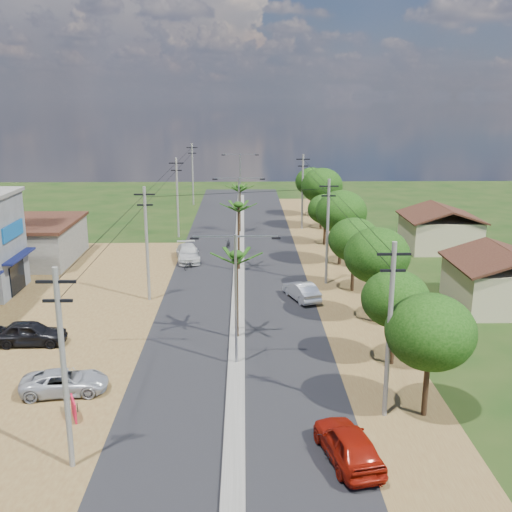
{
  "coord_description": "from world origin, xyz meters",
  "views": [
    {
      "loc": [
        0.5,
        -32.87,
        15.51
      ],
      "look_at": [
        1.45,
        14.07,
        3.0
      ],
      "focal_mm": 42.0,
      "sensor_mm": 36.0,
      "label": 1
    }
  ],
  "objects": [
    {
      "name": "low_shed",
      "position": [
        -21.0,
        24.0,
        1.97
      ],
      "size": [
        10.4,
        10.4,
        3.95
      ],
      "color": "#605E56",
      "rests_on": "ground"
    },
    {
      "name": "ground",
      "position": [
        0.0,
        0.0,
        0.0
      ],
      "size": [
        160.0,
        160.0,
        0.0
      ],
      "primitive_type": "plane",
      "color": "black",
      "rests_on": "ground"
    },
    {
      "name": "tree_east_a",
      "position": [
        9.5,
        -6.0,
        4.49
      ],
      "size": [
        4.4,
        4.4,
        6.37
      ],
      "color": "black",
      "rests_on": "ground"
    },
    {
      "name": "utility_pole_w_c",
      "position": [
        -7.0,
        34.0,
        4.76
      ],
      "size": [
        1.6,
        0.24,
        9.0
      ],
      "color": "#605E56",
      "rests_on": "ground"
    },
    {
      "name": "car_silver_mid",
      "position": [
        5.0,
        11.83,
        0.71
      ],
      "size": [
        2.85,
        4.57,
        1.42
      ],
      "primitive_type": "imported",
      "rotation": [
        0.0,
        0.0,
        3.48
      ],
      "color": "#A5A9AD",
      "rests_on": "ground"
    },
    {
      "name": "utility_pole_w_d",
      "position": [
        -7.0,
        55.0,
        4.76
      ],
      "size": [
        1.6,
        0.24,
        9.0
      ],
      "color": "#605E56",
      "rests_on": "ground"
    },
    {
      "name": "tree_east_e",
      "position": [
        9.6,
        22.0,
        5.09
      ],
      "size": [
        4.8,
        4.8,
        7.14
      ],
      "color": "black",
      "rests_on": "ground"
    },
    {
      "name": "dirt_lot_west",
      "position": [
        -15.0,
        8.0,
        0.02
      ],
      "size": [
        18.0,
        46.0,
        0.04
      ],
      "primitive_type": "cube",
      "color": "brown",
      "rests_on": "ground"
    },
    {
      "name": "utility_pole_w_b",
      "position": [
        -7.0,
        12.0,
        4.76
      ],
      "size": [
        1.6,
        0.24,
        9.0
      ],
      "color": "#605E56",
      "rests_on": "ground"
    },
    {
      "name": "roadside_sign",
      "position": [
        -8.0,
        -6.0,
        0.54
      ],
      "size": [
        0.6,
        1.23,
        1.08
      ],
      "rotation": [
        0.0,
        0.0,
        0.41
      ],
      "color": "#B5102C",
      "rests_on": "ground"
    },
    {
      "name": "streetlight_near",
      "position": [
        0.0,
        0.0,
        4.79
      ],
      "size": [
        5.1,
        0.18,
        8.0
      ],
      "color": "gray",
      "rests_on": "ground"
    },
    {
      "name": "utility_pole_w_a",
      "position": [
        -7.0,
        -10.0,
        4.76
      ],
      "size": [
        1.6,
        0.24,
        9.0
      ],
      "color": "#605E56",
      "rests_on": "ground"
    },
    {
      "name": "car_red_near",
      "position": [
        5.0,
        -9.83,
        0.82
      ],
      "size": [
        2.91,
        5.1,
        1.64
      ],
      "primitive_type": "imported",
      "rotation": [
        0.0,
        0.0,
        3.36
      ],
      "color": "maroon",
      "rests_on": "ground"
    },
    {
      "name": "streetlight_mid",
      "position": [
        0.0,
        25.0,
        4.79
      ],
      "size": [
        5.1,
        0.18,
        8.0
      ],
      "color": "gray",
      "rests_on": "ground"
    },
    {
      "name": "utility_pole_e_b",
      "position": [
        7.5,
        16.0,
        4.76
      ],
      "size": [
        1.6,
        0.24,
        9.0
      ],
      "color": "#605E56",
      "rests_on": "ground"
    },
    {
      "name": "palm_median_mid",
      "position": [
        0.0,
        20.0,
        5.9
      ],
      "size": [
        2.0,
        2.0,
        6.55
      ],
      "color": "black",
      "rests_on": "ground"
    },
    {
      "name": "moto_rider_east",
      "position": [
        4.1,
        -9.49,
        0.43
      ],
      "size": [
        0.83,
        1.7,
        0.85
      ],
      "primitive_type": "imported",
      "rotation": [
        0.0,
        0.0,
        3.31
      ],
      "color": "black",
      "rests_on": "ground"
    },
    {
      "name": "tree_east_f",
      "position": [
        9.2,
        30.0,
        3.89
      ],
      "size": [
        3.8,
        3.8,
        5.52
      ],
      "color": "black",
      "rests_on": "ground"
    },
    {
      "name": "utility_pole_e_a",
      "position": [
        7.5,
        -6.0,
        4.76
      ],
      "size": [
        1.6,
        0.24,
        9.0
      ],
      "color": "#605E56",
      "rests_on": "ground"
    },
    {
      "name": "car_parked_dark",
      "position": [
        -13.31,
        3.31,
        0.78
      ],
      "size": [
        4.64,
        1.94,
        1.57
      ],
      "primitive_type": "imported",
      "rotation": [
        0.0,
        0.0,
        1.59
      ],
      "color": "black",
      "rests_on": "ground"
    },
    {
      "name": "house_east_far",
      "position": [
        21.0,
        28.0,
        2.39
      ],
      "size": [
        7.6,
        7.5,
        4.6
      ],
      "color": "tan",
      "rests_on": "ground"
    },
    {
      "name": "tree_east_g",
      "position": [
        9.8,
        38.0,
        5.24
      ],
      "size": [
        5.0,
        5.0,
        7.38
      ],
      "color": "black",
      "rests_on": "ground"
    },
    {
      "name": "palm_median_near",
      "position": [
        0.0,
        4.0,
        5.54
      ],
      "size": [
        2.0,
        2.0,
        6.15
      ],
      "color": "black",
      "rests_on": "ground"
    },
    {
      "name": "car_parked_silver",
      "position": [
        -9.2,
        -3.33,
        0.64
      ],
      "size": [
        4.83,
        2.7,
        1.28
      ],
      "primitive_type": "imported",
      "rotation": [
        0.0,
        0.0,
        1.7
      ],
      "color": "#A5A9AD",
      "rests_on": "ground"
    },
    {
      "name": "utility_pole_e_c",
      "position": [
        7.5,
        38.0,
        4.76
      ],
      "size": [
        1.6,
        0.24,
        9.0
      ],
      "color": "#605E56",
      "rests_on": "ground"
    },
    {
      "name": "streetlight_far",
      "position": [
        0.0,
        50.0,
        4.79
      ],
      "size": [
        5.1,
        0.18,
        8.0
      ],
      "color": "gray",
      "rests_on": "ground"
    },
    {
      "name": "tree_east_c",
      "position": [
        9.7,
        7.0,
        4.86
      ],
      "size": [
        4.6,
        4.6,
        6.83
      ],
      "color": "black",
      "rests_on": "ground"
    },
    {
      "name": "median",
      "position": [
        0.0,
        18.0,
        0.09
      ],
      "size": [
        1.0,
        90.0,
        0.18
      ],
      "primitive_type": "cube",
      "color": "#605E56",
      "rests_on": "ground"
    },
    {
      "name": "tree_east_h",
      "position": [
        9.5,
        46.0,
        4.64
      ],
      "size": [
        4.4,
        4.4,
        6.52
      ],
      "color": "black",
      "rests_on": "ground"
    },
    {
      "name": "moto_rider_west_b",
      "position": [
        -1.2,
        28.38,
        0.48
      ],
      "size": [
        0.78,
        1.66,
        0.96
      ],
      "primitive_type": "imported",
      "rotation": [
        0.0,
        0.0,
        -0.21
      ],
      "color": "black",
      "rests_on": "ground"
    },
    {
      "name": "tree_east_d",
      "position": [
        9.4,
        14.0,
        4.34
      ],
      "size": [
        4.2,
        4.2,
        6.13
      ],
      "color": "black",
      "rests_on": "ground"
    },
    {
      "name": "dirt_shoulder_east",
      "position": [
        8.5,
        15.0,
        0.01
      ],
      "size": [
        5.0,
        90.0,
        0.03
      ],
      "primitive_type": "cube",
      "color": "brown",
      "rests_on": "ground"
    },
    {
      "name": "moto_rider_west_a",
      "position": [
        -4.65,
        20.57,
        0.41
      ],
      "size": [
        1.12,
        1.64,
        0.82
      ],
      "primitive_type": "imported",
      "rotation": [
        0.0,
        0.0,
        -0.41
      ],
      "color": "black",
      "rests_on": "ground"
    },
    {
      "name": "house_east_near",
      "position": [
        20.0,
        10.0,
        2.39
      ],
      "size": [
        7.6,
        7.5,
        4.6
      ],
      "color": "tan",
      "rests_on": "ground"
    },
    {
      "name": "road",
      "position": [
        0.0,
        15.0,
        0.02
      ],
      "size": [
        12.0,
        110.0,
        0.04
      ],
      "primitive_type": "cube",
      "color": "black",
      "rests_on": "ground"
    },
    {
      "name": "palm_median_far",
      "position": [
        0.0,
        36.0,
        5.26
      ],
      "size": [
        2.0,
        2.0,
        5.85
      ],
      "color": "black",
      "rests_on": "ground"
    },
    {
      "name": "car_white_far",
      "position": [
        -5.0,
        23.59,
        0.75
      ],
      "size": [
        2.91,
        5.44,
        1.5
      ],
      "primitive_type": "imported",
      "rotation": [
        0.0,
        0.0,
        0.16
      ],
      "color": "#B8B8B3",
      "rests_on": "ground"
    },
    {
      "name": "tree_east_b",
      "position": [
        9.3,
        0.0,
        4.11
      ],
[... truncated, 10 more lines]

